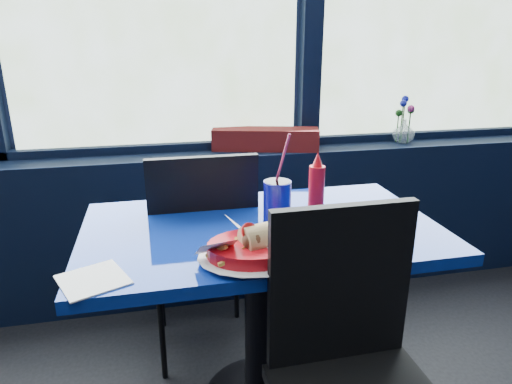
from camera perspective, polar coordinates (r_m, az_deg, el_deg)
The scene contains 10 objects.
window_sill at distance 2.46m, azimuth -10.82°, elevation -4.45°, with size 5.00×0.26×0.80m, color black.
near_table at distance 1.64m, azimuth 0.68°, elevation -10.11°, with size 1.20×0.70×0.75m.
chair_near_front at distance 1.31m, azimuth 12.13°, elevation -20.31°, with size 0.43×0.44×0.95m.
chair_near_back at distance 1.90m, azimuth -6.75°, elevation -6.58°, with size 0.43×0.44×0.95m.
planter_box at distance 2.39m, azimuth 1.18°, elevation 6.64°, with size 0.55×0.14×0.11m, color maroon.
flower_vase at distance 2.67m, azimuth 18.01°, elevation 7.55°, with size 0.16×0.16×0.26m.
food_basket at distance 1.32m, azimuth 0.26°, elevation -6.83°, with size 0.32×0.32×0.11m.
ketchup_bottle at distance 1.69m, azimuth 7.58°, elevation 0.95°, with size 0.06×0.06×0.22m.
soda_cup at distance 1.56m, azimuth 2.67°, elevation -1.18°, with size 0.09×0.09×0.32m.
napkin at distance 1.30m, azimuth -19.71°, elevation -10.28°, with size 0.16×0.16×0.00m, color white.
Camera 1 is at (-0.03, 0.61, 1.37)m, focal length 32.00 mm.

